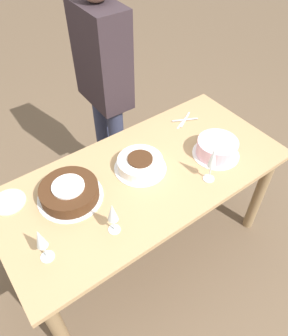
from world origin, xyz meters
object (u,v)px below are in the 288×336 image
at_px(wine_glass_far, 113,213).
at_px(wine_glass_extra, 213,159).
at_px(cake_front_chocolate, 69,192).
at_px(wine_glass_near, 41,240).
at_px(cake_back_decorated, 217,148).
at_px(cake_center_white, 140,164).
at_px(person_cutting, 103,76).

bearing_deg(wine_glass_far, wine_glass_extra, 177.31).
relative_size(cake_front_chocolate, wine_glass_near, 1.63).
xyz_separation_m(cake_front_chocolate, cake_back_decorated, (-0.83, 0.21, 0.01)).
height_order(cake_center_white, wine_glass_far, wine_glass_far).
distance_m(cake_back_decorated, person_cutting, 0.88).
relative_size(cake_back_decorated, person_cutting, 0.17).
xyz_separation_m(cake_front_chocolate, wine_glass_extra, (-0.66, 0.33, 0.11)).
xyz_separation_m(wine_glass_extra, person_cutting, (0.06, -0.95, 0.05)).
height_order(cake_front_chocolate, wine_glass_extra, wine_glass_extra).
xyz_separation_m(wine_glass_near, wine_glass_far, (-0.31, 0.05, -0.01)).
relative_size(wine_glass_near, wine_glass_far, 1.08).
relative_size(cake_center_white, wine_glass_far, 1.52).
bearing_deg(cake_back_decorated, person_cutting, -74.56).
height_order(wine_glass_far, person_cutting, person_cutting).
distance_m(wine_glass_extra, person_cutting, 0.96).
xyz_separation_m(cake_front_chocolate, person_cutting, (-0.60, -0.62, 0.16)).
relative_size(cake_back_decorated, wine_glass_far, 1.41).
relative_size(cake_center_white, cake_front_chocolate, 0.86).
distance_m(cake_back_decorated, wine_glass_far, 0.76).
bearing_deg(wine_glass_near, person_cutting, -133.85).
xyz_separation_m(cake_back_decorated, person_cutting, (0.23, -0.84, 0.15)).
bearing_deg(cake_back_decorated, cake_center_white, -21.79).
height_order(wine_glass_near, wine_glass_far, wine_glass_near).
bearing_deg(cake_back_decorated, cake_front_chocolate, -14.39).
bearing_deg(cake_back_decorated, wine_glass_near, 1.85).
height_order(cake_center_white, wine_glass_near, wine_glass_near).
relative_size(wine_glass_far, person_cutting, 0.12).
bearing_deg(cake_center_white, wine_glass_extra, 131.37).
bearing_deg(wine_glass_extra, person_cutting, -86.26).
bearing_deg(cake_front_chocolate, wine_glass_near, 45.77).
bearing_deg(wine_glass_near, cake_back_decorated, -178.15).
height_order(cake_back_decorated, person_cutting, person_cutting).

